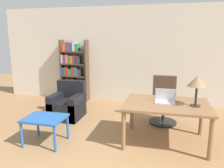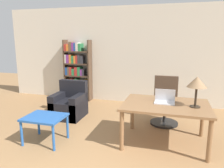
{
  "view_description": "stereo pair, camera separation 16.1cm",
  "coord_description": "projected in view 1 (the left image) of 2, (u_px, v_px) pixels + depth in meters",
  "views": [
    {
      "loc": [
        0.85,
        -1.59,
        1.84
      ],
      "look_at": [
        -0.11,
        2.37,
        0.97
      ],
      "focal_mm": 35.0,
      "sensor_mm": 36.0,
      "label": 1
    },
    {
      "loc": [
        1.01,
        -1.55,
        1.84
      ],
      "look_at": [
        -0.11,
        2.37,
        0.97
      ],
      "focal_mm": 35.0,
      "sensor_mm": 36.0,
      "label": 2
    }
  ],
  "objects": [
    {
      "name": "armchair",
      "position": [
        68.0,
        106.0,
        5.11
      ],
      "size": [
        0.68,
        0.73,
        0.84
      ],
      "color": "black",
      "rests_on": "ground_plane"
    },
    {
      "name": "side_table_blue",
      "position": [
        45.0,
        121.0,
        3.81
      ],
      "size": [
        0.69,
        0.56,
        0.48
      ],
      "color": "#2356A3",
      "rests_on": "ground_plane"
    },
    {
      "name": "laptop",
      "position": [
        165.0,
        99.0,
        3.85
      ],
      "size": [
        0.35,
        0.23,
        0.24
      ],
      "color": "silver",
      "rests_on": "desk"
    },
    {
      "name": "table_lamp",
      "position": [
        197.0,
        82.0,
        3.56
      ],
      "size": [
        0.31,
        0.31,
        0.51
      ],
      "color": "#2D2319",
      "rests_on": "desk"
    },
    {
      "name": "bookshelf",
      "position": [
        73.0,
        72.0,
        6.45
      ],
      "size": [
        0.81,
        0.28,
        1.78
      ],
      "color": "#4C3828",
      "rests_on": "ground_plane"
    },
    {
      "name": "desk",
      "position": [
        166.0,
        108.0,
        3.81
      ],
      "size": [
        1.46,
        1.04,
        0.72
      ],
      "color": "olive",
      "rests_on": "ground_plane"
    },
    {
      "name": "wall_back",
      "position": [
        134.0,
        56.0,
        6.12
      ],
      "size": [
        8.0,
        0.06,
        2.7
      ],
      "color": "beige",
      "rests_on": "ground_plane"
    },
    {
      "name": "office_chair",
      "position": [
        164.0,
        102.0,
        4.78
      ],
      "size": [
        0.59,
        0.59,
        1.02
      ],
      "color": "black",
      "rests_on": "ground_plane"
    }
  ]
}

